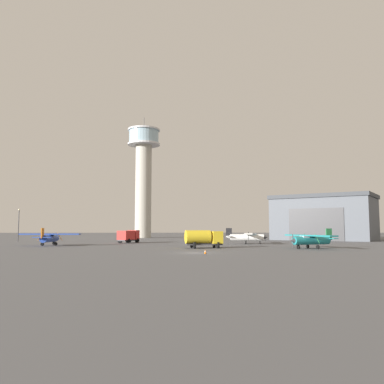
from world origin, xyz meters
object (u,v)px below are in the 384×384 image
Objects in this scene: airplane_white at (246,237)px; light_post_east at (19,222)px; truck_fuel_tanker_yellow at (203,238)px; airplane_blue at (49,237)px; traffic_cone_near_left at (205,252)px; control_tower at (144,170)px; truck_box_red at (128,236)px; airplane_teal at (312,239)px.

light_post_east is (-51.81, 16.51, 3.21)m from airplane_white.
truck_fuel_tanker_yellow is at bearing -37.33° from light_post_east.
airplane_blue is 1.40× the size of light_post_east.
control_tower is at bearing 100.20° from traffic_cone_near_left.
truck_fuel_tanker_yellow reaches higher than truck_box_red.
airplane_white reaches higher than truck_box_red.
airplane_teal is at bearing 32.85° from traffic_cone_near_left.
light_post_east is at bearing 33.94° from airplane_blue.
airplane_white is at bearing -89.15° from airplane_teal.
traffic_cone_near_left is (14.05, -78.11, -21.76)m from control_tower.
airplane_teal is 1.35× the size of light_post_east.
truck_box_red is (0.29, -42.59, -20.49)m from control_tower.
control_tower is 59.80m from airplane_blue.
airplane_teal is 18.19× the size of traffic_cone_near_left.
airplane_blue reaches higher than truck_fuel_tanker_yellow.
light_post_east is at bearing 173.79° from airplane_white.
airplane_blue is 17.75m from truck_box_red.
airplane_teal is 21.18m from traffic_cone_near_left.
traffic_cone_near_left is (-17.76, -11.47, -1.19)m from airplane_teal.
airplane_white is at bearing -63.08° from control_tower.
airplane_white is at bearing 69.98° from traffic_cone_near_left.
airplane_blue is at bearing -159.48° from airplane_white.
airplane_blue reaches higher than traffic_cone_near_left.
light_post_east reaches higher than airplane_teal.
light_post_east is (-27.06, -32.23, -17.34)m from control_tower.
airplane_white is 18.35m from truck_fuel_tanker_yellow.
truck_fuel_tanker_yellow is (-16.97, 2.45, 0.17)m from airplane_teal.
truck_fuel_tanker_yellow is 52.78m from light_post_east.
truck_fuel_tanker_yellow is at bearing -111.22° from airplane_white.
light_post_east is (-27.35, 10.36, 3.15)m from truck_box_red.
truck_box_red is 0.78× the size of light_post_east.
airplane_white is 25.23m from truck_box_red.
truck_fuel_tanker_yellow is at bearing -76.98° from control_tower.
truck_box_red is at bearing -89.61° from control_tower.
traffic_cone_near_left is at bearing -79.80° from control_tower.
airplane_white is at bearing -17.68° from light_post_east.
airplane_white is 1.79× the size of truck_box_red.
control_tower reaches higher than truck_fuel_tanker_yellow.
control_tower is at bearing 128.38° from airplane_white.
light_post_east is (-41.90, 31.95, 3.06)m from truck_fuel_tanker_yellow.
airplane_teal is at bearing -56.99° from airplane_white.
airplane_blue is 35.54m from traffic_cone_near_left.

